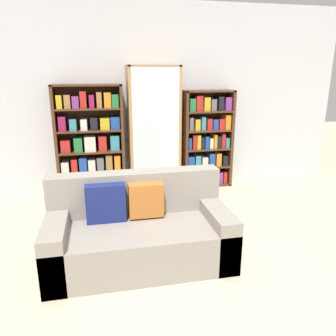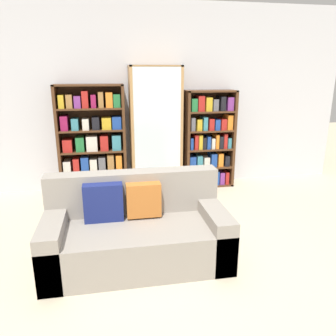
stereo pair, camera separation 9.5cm
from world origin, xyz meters
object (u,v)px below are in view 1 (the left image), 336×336
at_px(couch, 139,232).
at_px(bookshelf_right, 207,140).
at_px(bookshelf_left, 91,143).
at_px(display_cabinet, 154,130).
at_px(wine_bottle, 195,188).

relative_size(couch, bookshelf_right, 1.13).
relative_size(bookshelf_left, bookshelf_right, 1.07).
bearing_deg(bookshelf_right, couch, -123.75).
relative_size(display_cabinet, wine_bottle, 4.71).
bearing_deg(bookshelf_left, display_cabinet, -1.06).
xyz_separation_m(display_cabinet, bookshelf_right, (0.83, 0.02, -0.18)).
xyz_separation_m(couch, bookshelf_left, (-0.43, 1.95, 0.46)).
relative_size(bookshelf_left, wine_bottle, 4.06).
relative_size(couch, display_cabinet, 0.91).
bearing_deg(wine_bottle, bookshelf_left, 157.72).
distance_m(display_cabinet, bookshelf_right, 0.85).
height_order(couch, display_cabinet, display_cabinet).
relative_size(display_cabinet, bookshelf_right, 1.24).
height_order(display_cabinet, bookshelf_right, display_cabinet).
height_order(bookshelf_left, wine_bottle, bookshelf_left).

